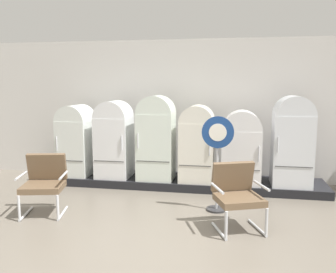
% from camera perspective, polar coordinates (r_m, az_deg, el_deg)
% --- Properties ---
extents(ground, '(12.00, 10.00, 0.05)m').
position_cam_1_polar(ground, '(4.41, -4.32, -19.10)').
color(ground, '#6B6358').
extents(back_wall, '(11.76, 0.12, 2.91)m').
position_cam_1_polar(back_wall, '(7.52, 2.63, 4.32)').
color(back_wall, silver).
rests_on(back_wall, ground).
extents(display_plinth, '(5.56, 0.95, 0.16)m').
position_cam_1_polar(display_plinth, '(7.14, 1.86, -7.26)').
color(display_plinth, black).
rests_on(display_plinth, ground).
extents(refrigerator_0, '(0.61, 0.72, 1.43)m').
position_cam_1_polar(refrigerator_0, '(7.49, -14.50, -0.24)').
color(refrigerator_0, silver).
rests_on(refrigerator_0, display_plinth).
extents(refrigerator_1, '(0.65, 0.68, 1.52)m').
position_cam_1_polar(refrigerator_1, '(7.16, -8.65, -0.07)').
color(refrigerator_1, white).
rests_on(refrigerator_1, display_plinth).
extents(refrigerator_2, '(0.69, 0.63, 1.63)m').
position_cam_1_polar(refrigerator_2, '(6.89, -1.92, 0.20)').
color(refrigerator_2, silver).
rests_on(refrigerator_2, display_plinth).
extents(refrigerator_3, '(0.64, 0.66, 1.46)m').
position_cam_1_polar(refrigerator_3, '(6.80, 4.67, -0.76)').
color(refrigerator_3, silver).
rests_on(refrigerator_3, display_plinth).
extents(refrigerator_4, '(0.72, 0.61, 1.37)m').
position_cam_1_polar(refrigerator_4, '(6.76, 11.68, -1.47)').
color(refrigerator_4, white).
rests_on(refrigerator_4, display_plinth).
extents(refrigerator_5, '(0.69, 0.62, 1.64)m').
position_cam_1_polar(refrigerator_5, '(6.82, 19.31, -0.32)').
color(refrigerator_5, white).
rests_on(refrigerator_5, display_plinth).
extents(armchair_left, '(0.76, 0.75, 0.92)m').
position_cam_1_polar(armchair_left, '(5.89, -19.20, -6.69)').
color(armchair_left, silver).
rests_on(armchair_left, ground).
extents(armchair_right, '(0.80, 0.80, 0.92)m').
position_cam_1_polar(armchair_right, '(5.08, 10.99, -8.79)').
color(armchair_right, silver).
rests_on(armchair_right, ground).
extents(sign_stand, '(0.50, 0.32, 1.52)m').
position_cam_1_polar(sign_stand, '(5.65, 7.89, -4.20)').
color(sign_stand, '#2D2D30').
rests_on(sign_stand, ground).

